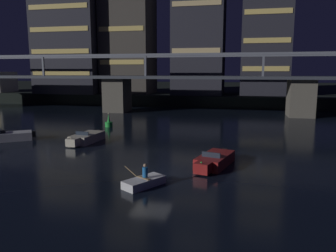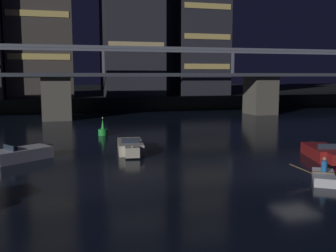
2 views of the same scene
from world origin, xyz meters
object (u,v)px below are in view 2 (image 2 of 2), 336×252
Objects in this scene: speedboat_mid_center at (130,147)px; channel_buoy at (103,130)px; speedboat_mid_left at (324,153)px; speedboat_near_center at (18,155)px; tower_east_tall at (197,25)px; dinghy_with_paddler at (324,177)px; river_bridge at (165,86)px.

speedboat_mid_center is 2.97× the size of channel_buoy.
channel_buoy reaches higher than speedboat_mid_left.
speedboat_mid_left and speedboat_mid_center have the same top height.
speedboat_near_center is 20.96m from speedboat_mid_left.
dinghy_with_paddler is (-9.82, -50.58, -14.53)m from tower_east_tall.
tower_east_tall is 4.92× the size of speedboat_mid_left.
tower_east_tall is 48.10m from speedboat_mid_left.
speedboat_mid_left is 1.86× the size of dinghy_with_paddler.
speedboat_mid_left is 6.32m from dinghy_with_paddler.
speedboat_mid_left is 0.99× the size of speedboat_mid_center.
river_bridge reaches higher than dinghy_with_paddler.
river_bridge reaches higher than channel_buoy.
river_bridge is 3.65× the size of tower_east_tall.
tower_east_tall is 9.17× the size of dinghy_with_paddler.
dinghy_with_paddler reaches higher than speedboat_mid_left.
tower_east_tall is at bearing 64.87° from speedboat_mid_center.
speedboat_near_center is 7.86m from speedboat_mid_center.
speedboat_mid_left is 13.82m from speedboat_mid_center.
speedboat_mid_left is at bearing -23.88° from speedboat_mid_center.
speedboat_mid_left is (3.92, -29.41, -3.86)m from river_bridge.
river_bridge is 25.66m from speedboat_mid_center.
channel_buoy is at bearing 56.22° from speedboat_near_center.
speedboat_near_center and speedboat_mid_center have the same top height.
channel_buoy is at bearing -122.74° from tower_east_tall.
tower_east_tall is (10.00, 16.07, 10.54)m from river_bridge.
tower_east_tall reaches higher than channel_buoy.
speedboat_mid_left is at bearing 53.75° from dinghy_with_paddler.
dinghy_with_paddler is (0.19, -34.51, -4.00)m from river_bridge.
dinghy_with_paddler is (-3.73, -5.09, -0.14)m from speedboat_mid_left.
dinghy_with_paddler is at bearing -50.21° from speedboat_mid_center.
tower_east_tall is at bearing 57.01° from speedboat_near_center.
tower_east_tall is 46.36m from speedboat_mid_center.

